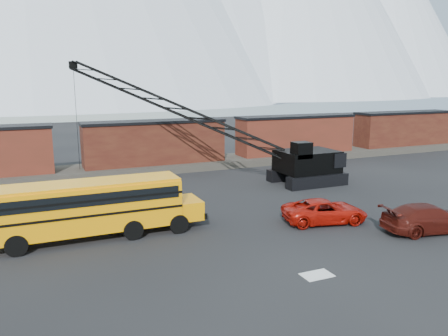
{
  "coord_description": "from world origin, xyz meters",
  "views": [
    {
      "loc": [
        -10.61,
        -19.03,
        8.51
      ],
      "look_at": [
        0.51,
        6.44,
        3.0
      ],
      "focal_mm": 35.0,
      "sensor_mm": 36.0,
      "label": 1
    }
  ],
  "objects_px": {
    "red_pickup": "(325,211)",
    "maroon_suv": "(429,218)",
    "school_bus": "(94,206)",
    "crawler_crane": "(180,110)"
  },
  "relations": [
    {
      "from": "school_bus",
      "to": "crawler_crane",
      "type": "relative_size",
      "value": 0.56
    },
    {
      "from": "crawler_crane",
      "to": "red_pickup",
      "type": "bearing_deg",
      "value": -72.96
    },
    {
      "from": "maroon_suv",
      "to": "crawler_crane",
      "type": "relative_size",
      "value": 0.27
    },
    {
      "from": "school_bus",
      "to": "red_pickup",
      "type": "relative_size",
      "value": 2.25
    },
    {
      "from": "red_pickup",
      "to": "maroon_suv",
      "type": "xyz_separation_m",
      "value": [
        4.45,
        -3.8,
        0.09
      ]
    },
    {
      "from": "crawler_crane",
      "to": "maroon_suv",
      "type": "bearing_deg",
      "value": -64.11
    },
    {
      "from": "maroon_suv",
      "to": "red_pickup",
      "type": "bearing_deg",
      "value": 59.68
    },
    {
      "from": "red_pickup",
      "to": "crawler_crane",
      "type": "relative_size",
      "value": 0.25
    },
    {
      "from": "red_pickup",
      "to": "maroon_suv",
      "type": "bearing_deg",
      "value": -117.67
    },
    {
      "from": "school_bus",
      "to": "maroon_suv",
      "type": "bearing_deg",
      "value": -20.62
    }
  ]
}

